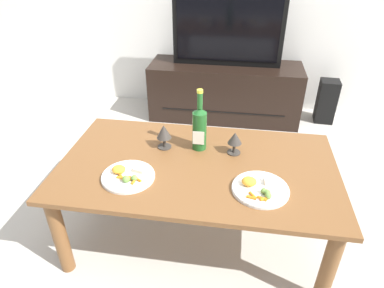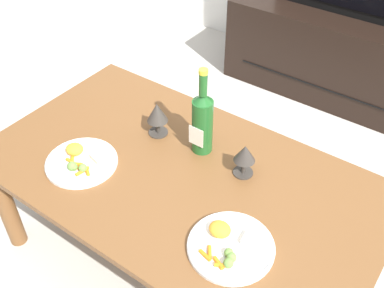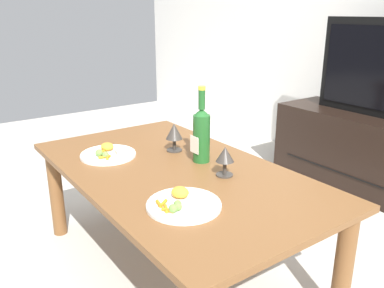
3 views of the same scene
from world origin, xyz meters
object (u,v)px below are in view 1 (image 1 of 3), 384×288
Objects in this scene: goblet_right at (235,139)px; dinner_plate_right at (260,188)px; dining_table at (197,176)px; floor_speaker at (326,101)px; tv_screen at (228,30)px; dinner_plate_left at (128,176)px; tv_stand at (225,92)px; wine_bottle at (200,127)px; goblet_left at (164,133)px.

goblet_right is 0.33m from dinner_plate_right.
dinner_plate_right is (0.13, -0.29, -0.07)m from goblet_right.
dining_table is 5.36× the size of dinner_plate_right.
floor_speaker is at bearing 61.38° from goblet_right.
dining_table is at bearing -91.57° from tv_screen.
floor_speaker is 2.18m from dinner_plate_left.
tv_stand is at bearing 95.50° from goblet_right.
tv_stand is 1.75m from dinner_plate_left.
floor_speaker is at bearing 58.49° from dining_table.
tv_screen is at bearing 98.93° from dinner_plate_right.
tv_screen is 1.39m from wine_bottle.
floor_speaker is at bearing 51.17° from goblet_left.
floor_speaker is 1.51× the size of dinner_plate_right.
wine_bottle reaches higher than tv_stand.
goblet_left is 0.38m from goblet_right.
goblet_left is at bearing 68.85° from dinner_plate_left.
goblet_left is 0.52× the size of dinner_plate_right.
tv_screen is 6.87× the size of goblet_left.
dinner_plate_left is at bearing -133.79° from wine_bottle.
dinner_plate_left is at bearing -101.81° from tv_screen.
dining_table is 4.12× the size of wine_bottle.
dinner_plate_right is at bearing -81.07° from tv_screen.
dinner_plate_right is at bearing -65.90° from goblet_right.
goblet_right is (0.13, -1.40, -0.22)m from tv_screen.
dinner_plate_right reaches higher than dining_table.
dinner_plate_left is (-0.30, -0.31, -0.12)m from wine_bottle.
dinner_plate_left is 0.98× the size of dinner_plate_right.
tv_screen is at bearing 80.25° from goblet_left.
goblet_left is 0.59m from dinner_plate_right.
floor_speaker is at bearing 3.04° from tv_screen.
tv_screen is 3.68× the size of dinner_plate_left.
dining_table is at bearing -85.84° from wine_bottle.
goblet_left is at bearing 180.00° from goblet_right.
tv_stand is at bearing 80.26° from goblet_left.
tv_stand is (0.04, 1.53, -0.17)m from dining_table.
goblet_right is at bearing 36.15° from dining_table.
tv_stand is 3.43× the size of floor_speaker.
floor_speaker is 2.89× the size of goblet_left.
dinner_plate_right reaches higher than dinner_plate_left.
goblet_right is (-0.79, -1.45, 0.39)m from floor_speaker.
tv_screen reaches higher than dinner_plate_right.
dining_table is 0.27m from goblet_right.
floor_speaker is 1.16× the size of wine_bottle.
wine_bottle reaches higher than dinner_plate_left.
wine_bottle reaches higher than floor_speaker.
tv_stand is 1.45m from goblet_right.
floor_speaker is 1.55× the size of dinner_plate_left.
floor_speaker is at bearing 2.89° from tv_stand.
floor_speaker is at bearing 53.70° from dinner_plate_left.
tv_screen is 2.76× the size of wine_bottle.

